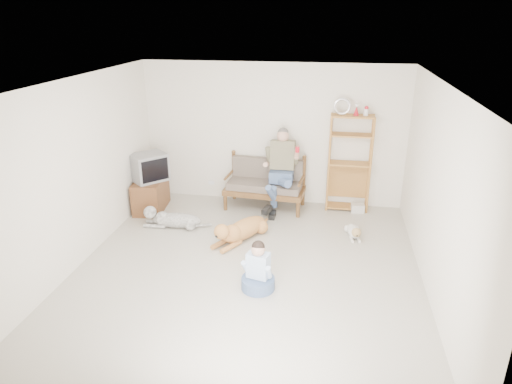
% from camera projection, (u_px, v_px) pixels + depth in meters
% --- Properties ---
extents(floor, '(5.50, 5.50, 0.00)m').
position_uv_depth(floor, '(247.00, 270.00, 6.69)').
color(floor, beige).
rests_on(floor, ground).
extents(ceiling, '(5.50, 5.50, 0.00)m').
position_uv_depth(ceiling, '(245.00, 83.00, 5.70)').
color(ceiling, silver).
rests_on(ceiling, ground).
extents(wall_back, '(5.00, 0.00, 5.00)m').
position_uv_depth(wall_back, '(273.00, 135.00, 8.72)').
color(wall_back, silver).
rests_on(wall_back, ground).
extents(wall_front, '(5.00, 0.00, 5.00)m').
position_uv_depth(wall_front, '(183.00, 302.00, 3.68)').
color(wall_front, silver).
rests_on(wall_front, ground).
extents(wall_left, '(0.00, 5.50, 5.50)m').
position_uv_depth(wall_left, '(76.00, 174.00, 6.59)').
color(wall_left, silver).
rests_on(wall_left, ground).
extents(wall_right, '(0.00, 5.50, 5.50)m').
position_uv_depth(wall_right, '(438.00, 196.00, 5.81)').
color(wall_right, silver).
rests_on(wall_right, ground).
extents(loveseat, '(1.55, 0.81, 0.95)m').
position_uv_depth(loveseat, '(265.00, 183.00, 8.75)').
color(loveseat, brown).
rests_on(loveseat, ground).
extents(man, '(0.60, 0.85, 1.38)m').
position_uv_depth(man, '(279.00, 176.00, 8.42)').
color(man, '#486184').
rests_on(man, loveseat).
extents(etagere, '(0.81, 0.35, 2.12)m').
position_uv_depth(etagere, '(349.00, 162.00, 8.46)').
color(etagere, '#B36E38').
rests_on(etagere, ground).
extents(book_stack, '(0.25, 0.19, 0.16)m').
position_uv_depth(book_stack, '(358.00, 208.00, 8.63)').
color(book_stack, white).
rests_on(book_stack, ground).
extents(tv_stand, '(0.59, 0.95, 0.60)m').
position_uv_depth(tv_stand, '(151.00, 194.00, 8.69)').
color(tv_stand, brown).
rests_on(tv_stand, ground).
extents(crt_tv, '(0.77, 0.78, 0.51)m').
position_uv_depth(crt_tv, '(149.00, 167.00, 8.46)').
color(crt_tv, gray).
rests_on(crt_tv, tv_stand).
extents(wall_outlet, '(0.12, 0.02, 0.08)m').
position_uv_depth(wall_outlet, '(211.00, 183.00, 9.29)').
color(wall_outlet, white).
rests_on(wall_outlet, ground).
extents(golden_retriever, '(0.82, 1.31, 0.44)m').
position_uv_depth(golden_retriever, '(240.00, 230.00, 7.53)').
color(golden_retriever, '#C98945').
rests_on(golden_retriever, ground).
extents(shaggy_dog, '(1.26, 0.35, 0.37)m').
position_uv_depth(shaggy_dog, '(171.00, 219.00, 8.00)').
color(shaggy_dog, white).
rests_on(shaggy_dog, ground).
extents(terrier, '(0.26, 0.65, 0.25)m').
position_uv_depth(terrier, '(354.00, 232.00, 7.64)').
color(terrier, silver).
rests_on(terrier, ground).
extents(child, '(0.46, 0.46, 0.72)m').
position_uv_depth(child, '(258.00, 272.00, 6.16)').
color(child, '#486184').
rests_on(child, ground).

